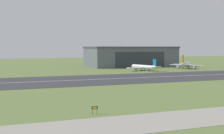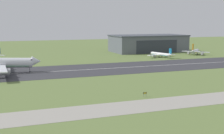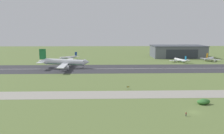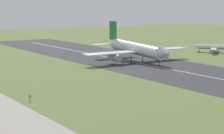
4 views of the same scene
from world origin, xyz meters
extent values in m
plane|color=olive|center=(0.00, 52.01, 0.00)|extent=(653.02, 653.02, 0.00)
cube|color=#333338|center=(0.00, 104.02, 0.03)|extent=(413.02, 43.61, 0.06)
cube|color=silver|center=(0.00, 104.02, 0.07)|extent=(371.71, 0.70, 0.01)
cube|color=gray|center=(0.00, 25.72, 0.03)|extent=(309.76, 14.11, 0.05)
cube|color=slate|center=(53.37, 185.00, 6.91)|extent=(63.47, 32.99, 13.81)
cube|color=#424751|center=(53.37, 185.00, 14.26)|extent=(64.47, 33.99, 0.90)
cube|color=#2D333D|center=(53.37, 168.45, 5.53)|extent=(38.08, 0.12, 11.05)
cone|color=silver|center=(-53.05, 106.47, 5.76)|extent=(5.03, 5.32, 5.48)
cube|color=black|center=(-55.65, 106.44, 6.81)|extent=(1.17, 4.49, 0.49)
cube|color=silver|center=(-71.49, 91.53, 4.83)|extent=(5.67, 24.26, 0.64)
cylinder|color=#A8A8B2|center=(-70.43, 93.48, 2.95)|extent=(7.02, 3.34, 3.57)
cylinder|color=#A8A8B2|center=(-70.72, 119.07, 2.95)|extent=(7.02, 3.34, 3.57)
cylinder|color=black|center=(-56.62, 106.43, 1.56)|extent=(0.24, 0.24, 3.12)
cylinder|color=black|center=(-56.62, 106.43, 0.22)|extent=(0.84, 0.84, 0.44)
cube|color=white|center=(-68.87, 166.82, 3.33)|extent=(4.28, 4.44, 0.24)
cylinder|color=silver|center=(78.10, 149.58, 2.77)|extent=(11.44, 10.06, 2.93)
cone|color=silver|center=(83.92, 154.30, 2.77)|extent=(3.89, 3.93, 2.93)
cone|color=silver|center=(71.93, 144.59, 3.29)|extent=(4.39, 4.26, 2.64)
cube|color=black|center=(82.79, 153.39, 3.35)|extent=(2.42, 2.63, 0.44)
cube|color=orange|center=(78.10, 149.58, 1.96)|extent=(10.39, 9.16, 0.20)
cube|color=silver|center=(82.26, 144.84, 2.25)|extent=(7.83, 8.93, 0.40)
cylinder|color=#A8A8B2|center=(82.12, 145.72, 1.10)|extent=(4.10, 3.81, 1.82)
cube|color=silver|center=(74.31, 154.64, 2.25)|extent=(7.83, 8.93, 0.40)
cylinder|color=#A8A8B2|center=(75.15, 154.32, 1.10)|extent=(4.10, 3.81, 1.82)
cube|color=orange|center=(72.34, 144.92, 6.72)|extent=(2.65, 2.22, 4.98)
cube|color=silver|center=(74.36, 141.79, 3.20)|extent=(4.99, 5.24, 0.24)
cube|color=silver|center=(69.70, 147.54, 3.20)|extent=(4.99, 5.24, 0.24)
cylinder|color=black|center=(81.96, 152.72, 0.65)|extent=(0.24, 0.24, 1.30)
cylinder|color=black|center=(81.96, 152.72, 0.22)|extent=(0.84, 0.84, 0.44)
cylinder|color=black|center=(79.01, 148.06, 0.65)|extent=(0.24, 0.24, 1.30)
cylinder|color=black|center=(79.01, 148.06, 0.22)|extent=(0.84, 0.84, 0.44)
cylinder|color=black|center=(76.79, 150.79, 0.65)|extent=(0.24, 0.24, 1.30)
cylinder|color=black|center=(76.79, 150.79, 0.22)|extent=(0.84, 0.84, 0.44)
cylinder|color=white|center=(42.00, 142.35, 2.43)|extent=(6.83, 18.24, 2.24)
cone|color=white|center=(39.42, 152.17, 2.43)|extent=(2.69, 2.53, 2.24)
cone|color=white|center=(44.68, 132.22, 2.84)|extent=(2.64, 3.12, 2.02)
cube|color=black|center=(39.70, 151.09, 2.88)|extent=(2.13, 1.55, 0.44)
cube|color=#146B9E|center=(42.00, 142.35, 1.82)|extent=(6.25, 16.45, 0.20)
cube|color=white|center=(47.99, 144.31, 2.04)|extent=(10.69, 5.30, 0.40)
cylinder|color=#A8A8B2|center=(47.05, 144.63, 1.10)|extent=(2.09, 3.18, 1.39)
cube|color=white|center=(35.83, 141.11, 2.04)|extent=(10.69, 5.30, 0.40)
cylinder|color=#A8A8B2|center=(36.49, 141.85, 1.10)|extent=(2.09, 3.18, 1.39)
cube|color=#146B9E|center=(44.57, 132.61, 5.47)|extent=(0.89, 2.43, 3.82)
cube|color=white|center=(47.42, 132.94, 2.77)|extent=(3.87, 2.94, 0.24)
cube|color=white|center=(41.93, 131.50, 2.77)|extent=(3.87, 2.94, 0.24)
cylinder|color=black|center=(39.98, 150.03, 0.66)|extent=(0.24, 0.24, 1.31)
cylinder|color=black|center=(39.98, 150.03, 0.22)|extent=(0.84, 0.84, 0.44)
cylinder|color=black|center=(43.34, 142.57, 0.66)|extent=(0.24, 0.24, 1.31)
cylinder|color=black|center=(43.34, 142.57, 0.22)|extent=(0.84, 0.84, 0.44)
cylinder|color=black|center=(40.74, 141.88, 0.66)|extent=(0.24, 0.24, 1.31)
cylinder|color=black|center=(40.74, 141.88, 0.22)|extent=(0.84, 0.84, 0.44)
cylinder|color=#4C4C51|center=(-24.26, 35.93, 0.58)|extent=(0.10, 0.10, 1.16)
cylinder|color=#4C4C51|center=(-23.30, 35.93, 0.58)|extent=(0.10, 0.10, 1.16)
cube|color=black|center=(-23.78, 35.93, 1.46)|extent=(1.37, 0.12, 0.60)
cube|color=yellow|center=(-23.78, 35.87, 1.46)|extent=(1.04, 0.02, 0.36)
camera|label=1|loc=(-44.26, -26.58, 14.40)|focal=50.00mm
camera|label=2|loc=(-72.83, -61.80, 27.02)|focal=50.00mm
camera|label=3|loc=(-36.37, -84.61, 33.37)|focal=35.00mm
camera|label=4|loc=(83.52, -7.05, 26.00)|focal=70.00mm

